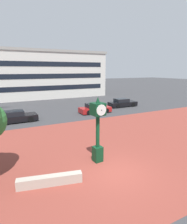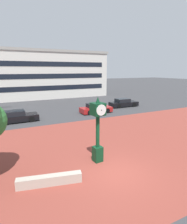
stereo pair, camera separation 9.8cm
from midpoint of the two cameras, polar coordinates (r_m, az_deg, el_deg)
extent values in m
plane|color=#38383A|center=(11.19, 6.78, -17.70)|extent=(200.00, 200.00, 0.00)
cube|color=brown|center=(13.90, -1.22, -11.27)|extent=(44.00, 14.95, 0.01)
cube|color=#ADA393|center=(10.23, -12.85, -19.51)|extent=(3.21, 1.09, 0.50)
cube|color=#0C381E|center=(12.10, 1.48, -12.57)|extent=(0.58, 0.58, 0.97)
cylinder|color=#0C381E|center=(11.54, 1.52, -5.82)|extent=(0.23, 0.23, 2.03)
cube|color=#0C381E|center=(11.17, 1.56, 0.92)|extent=(0.79, 0.79, 0.74)
cylinder|color=white|center=(11.49, 0.53, 1.26)|extent=(0.65, 0.08, 0.65)
sphere|color=black|center=(11.51, 0.48, 1.27)|extent=(0.05, 0.05, 0.05)
cylinder|color=white|center=(10.86, 2.66, 0.57)|extent=(0.65, 0.08, 0.65)
sphere|color=black|center=(10.84, 2.71, 0.55)|extent=(0.05, 0.05, 0.05)
cone|color=#0C381E|center=(11.08, 1.58, 3.70)|extent=(0.26, 0.26, 0.36)
cube|color=black|center=(29.77, 9.22, 2.46)|extent=(4.52, 1.88, 0.64)
cube|color=black|center=(29.56, 8.90, 3.50)|extent=(2.09, 1.57, 0.56)
cylinder|color=black|center=(31.24, 10.47, 2.67)|extent=(0.65, 0.24, 0.64)
cylinder|color=black|center=(29.94, 12.30, 2.15)|extent=(0.65, 0.24, 0.64)
cylinder|color=black|center=(29.74, 6.11, 2.30)|extent=(0.65, 0.24, 0.64)
cylinder|color=black|center=(28.36, 7.83, 1.75)|extent=(0.65, 0.24, 0.64)
cube|color=maroon|center=(25.14, 0.87, 0.74)|extent=(4.22, 1.85, 0.64)
cube|color=black|center=(24.94, 0.44, 1.96)|extent=(1.95, 1.57, 0.56)
cylinder|color=black|center=(26.48, 2.58, 1.07)|extent=(0.64, 0.23, 0.64)
cylinder|color=black|center=(25.05, 4.38, 0.38)|extent=(0.64, 0.23, 0.64)
cylinder|color=black|center=(25.37, -2.61, 0.56)|extent=(0.64, 0.23, 0.64)
cylinder|color=black|center=(23.88, -1.04, -0.20)|extent=(0.64, 0.23, 0.64)
cube|color=black|center=(22.43, -22.02, -1.68)|extent=(4.50, 1.97, 0.64)
cube|color=black|center=(22.29, -22.70, -0.34)|extent=(2.09, 1.64, 0.56)
cylinder|color=black|center=(23.45, -18.90, -1.13)|extent=(0.65, 0.24, 0.64)
cylinder|color=black|center=(21.80, -18.14, -2.09)|extent=(0.65, 0.24, 0.64)
cylinder|color=black|center=(23.21, -25.61, -1.85)|extent=(0.65, 0.24, 0.64)
cylinder|color=black|center=(21.54, -25.37, -2.88)|extent=(0.65, 0.24, 0.64)
cube|color=beige|center=(44.31, -15.19, 10.73)|extent=(24.78, 14.57, 8.92)
cube|color=gray|center=(44.43, -15.55, 16.80)|extent=(25.28, 14.87, 0.50)
cube|color=black|center=(37.32, -12.71, 7.13)|extent=(22.31, 0.04, 0.90)
cube|color=black|center=(37.18, -12.88, 10.55)|extent=(22.31, 0.04, 0.90)
cube|color=black|center=(37.18, -13.05, 13.99)|extent=(22.31, 0.04, 0.90)
camera|label=1|loc=(0.05, -89.75, 0.06)|focal=30.16mm
camera|label=2|loc=(0.05, 90.25, -0.06)|focal=30.16mm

